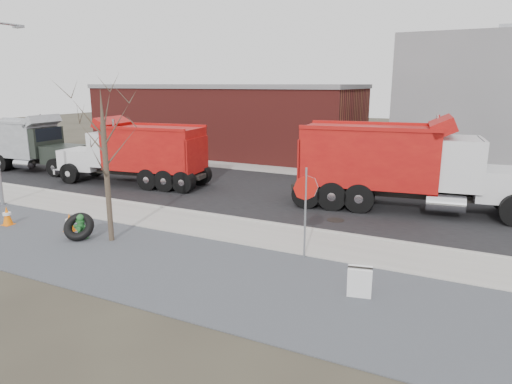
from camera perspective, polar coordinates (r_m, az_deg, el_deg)
The scene contains 18 objects.
ground at distance 16.70m, azimuth -3.31°, elevation -5.10°, with size 120.00×120.00×0.00m, color #383328.
gravel_verge at distance 13.97m, azimuth -10.59°, elevation -9.04°, with size 60.00×5.00×0.03m, color slate.
sidewalk at distance 16.89m, azimuth -2.89°, elevation -4.77°, with size 60.00×2.50×0.06m, color #9E9B93.
curb at distance 17.97m, azimuth -0.85°, elevation -3.54°, with size 60.00×0.15×0.11m, color #9E9B93.
road at distance 22.16m, azimuth 4.84°, elevation -0.45°, with size 60.00×9.40×0.02m, color black.
far_sidewalk at distance 27.41m, azimuth 9.31°, elevation 2.14°, with size 60.00×2.00×0.06m, color #9E9B93.
building_grey at distance 31.73m, azimuth 28.98°, elevation 9.42°, with size 12.00×10.00×8.00m.
building_brick at distance 35.66m, azimuth -3.67°, elevation 9.12°, with size 20.20×8.20×5.30m.
bare_tree at distance 15.86m, azimuth -18.42°, elevation 5.49°, with size 3.20×3.20×5.20m.
fire_hydrant at distance 17.05m, azimuth -21.01°, elevation -4.16°, with size 0.50×0.50×0.89m.
truck_tire at distance 16.97m, azimuth -21.26°, elevation -4.07°, with size 1.32×1.24×0.99m.
stop_sign at distance 13.82m, azimuth 6.23°, elevation -0.70°, with size 0.62×0.52×2.86m.
sandwich_board at distance 11.91m, azimuth 12.81°, elevation -10.96°, with size 0.67×0.50×0.83m.
traffic_cone_near at distance 19.83m, azimuth -28.67°, elevation -2.64°, with size 0.39×0.39×0.75m.
traffic_cone_far at distance 17.99m, azimuth -22.26°, elevation -3.55°, with size 0.37×0.37×0.71m.
dump_truck_red_a at distance 20.30m, azimuth 17.76°, elevation 3.49°, with size 10.12×3.95×3.99m.
dump_truck_red_b at distance 25.05m, azimuth -14.69°, elevation 4.93°, with size 8.43×3.40×3.52m.
dump_truck_grey at distance 31.84m, azimuth -26.75°, elevation 5.57°, with size 7.63×2.75×3.43m.
Camera 1 is at (7.97, -13.69, 5.29)m, focal length 32.00 mm.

